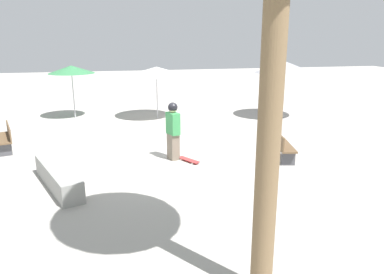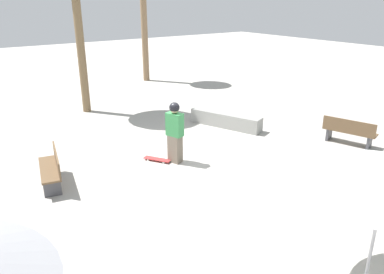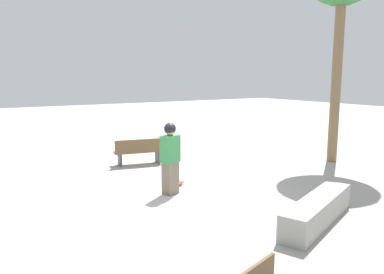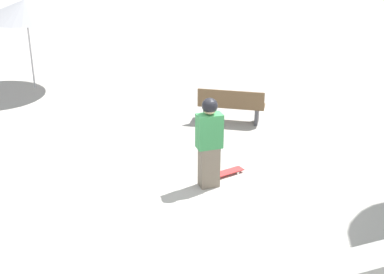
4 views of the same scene
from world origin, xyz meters
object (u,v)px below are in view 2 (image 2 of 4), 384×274
at_px(bench_near, 52,169).
at_px(bench_far, 349,132).
at_px(concrete_ledge, 226,120).
at_px(skater_main, 175,130).
at_px(skateboard, 157,159).

bearing_deg(bench_near, bench_far, -95.79).
bearing_deg(bench_far, concrete_ledge, -166.77).
distance_m(skater_main, bench_far, 5.61).
xyz_separation_m(concrete_ledge, bench_far, (3.57, 2.05, 0.17)).
bearing_deg(skateboard, bench_far, -145.12).
height_order(skater_main, concrete_ledge, skater_main).
relative_size(concrete_ledge, bench_far, 1.61).
distance_m(skateboard, bench_near, 2.86).
bearing_deg(skater_main, bench_far, -129.69).
height_order(skateboard, bench_far, bench_far).
distance_m(skateboard, concrete_ledge, 3.75).
bearing_deg(bench_far, bench_near, -124.27).
bearing_deg(concrete_ledge, bench_near, -82.02).
height_order(skateboard, concrete_ledge, concrete_ledge).
relative_size(concrete_ledge, bench_near, 1.61).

